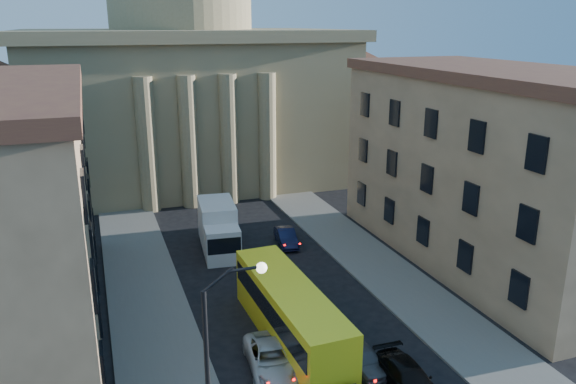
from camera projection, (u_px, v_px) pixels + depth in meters
name	position (u px, v px, depth m)	size (l,w,h in m)	color
sidewalk_left	(158.00, 344.00, 32.13)	(5.00, 60.00, 0.15)	#615E59
sidewalk_right	(415.00, 297.00, 37.58)	(5.00, 60.00, 0.15)	#615E59
church	(185.00, 75.00, 65.25)	(68.02, 28.76, 36.60)	#81724F
building_right	(492.00, 167.00, 41.79)	(11.60, 26.60, 14.70)	tan
street_lamp	(220.00, 351.00, 22.10)	(2.62, 0.44, 8.83)	black
car_left_mid	(271.00, 359.00, 29.59)	(2.32, 5.03, 1.40)	silver
car_right_mid	(409.00, 379.00, 27.89)	(1.96, 4.83, 1.40)	black
car_right_far	(363.00, 358.00, 29.73)	(1.58, 3.93, 1.34)	#4D4E52
car_right_distant	(286.00, 237.00, 46.49)	(1.42, 4.08, 1.34)	black
city_bus	(290.00, 312.00, 32.12)	(3.18, 12.26, 3.43)	#FFF11C
box_truck	(219.00, 229.00, 45.12)	(3.38, 7.10, 3.77)	silver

